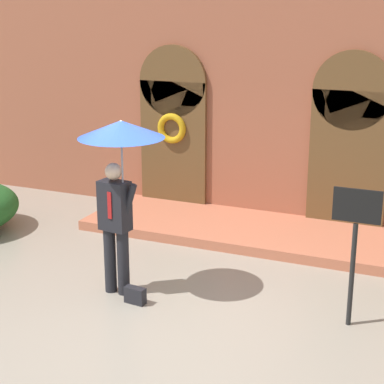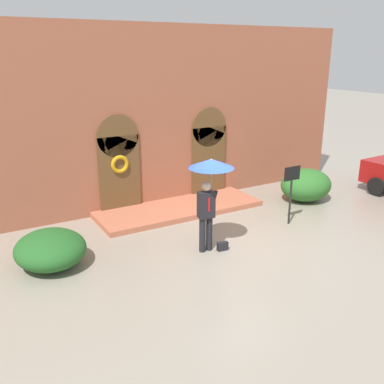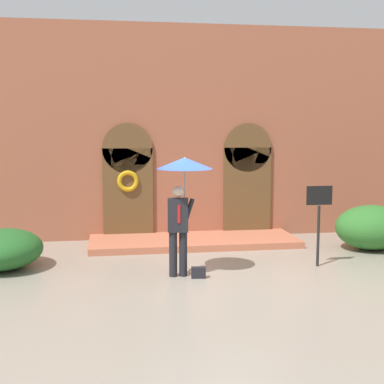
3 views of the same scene
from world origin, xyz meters
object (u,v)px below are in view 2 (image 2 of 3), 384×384
object	(u,v)px
person_with_umbrella	(210,177)
handbag	(222,246)
sign_post	(291,186)
shrub_right	(306,185)
shrub_left	(50,249)

from	to	relation	value
person_with_umbrella	handbag	distance (m)	1.83
handbag	sign_post	bearing A→B (deg)	16.80
sign_post	shrub_right	bearing A→B (deg)	34.51
person_with_umbrella	shrub_left	xyz separation A→B (m)	(-3.64, 1.14, -1.50)
handbag	sign_post	distance (m)	2.91
handbag	shrub_right	xyz separation A→B (m)	(4.56, 1.81, 0.43)
sign_post	shrub_right	distance (m)	2.39
person_with_umbrella	handbag	bearing A→B (deg)	-35.81
person_with_umbrella	shrub_left	bearing A→B (deg)	162.65
sign_post	shrub_left	distance (m)	6.67
handbag	shrub_left	bearing A→B (deg)	167.14
handbag	shrub_right	distance (m)	4.93
person_with_umbrella	handbag	size ratio (longest dim) A/B	8.44
handbag	shrub_left	world-z (taller)	shrub_left
person_with_umbrella	sign_post	size ratio (longest dim) A/B	1.37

